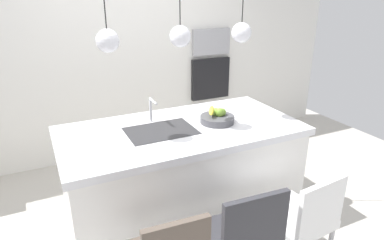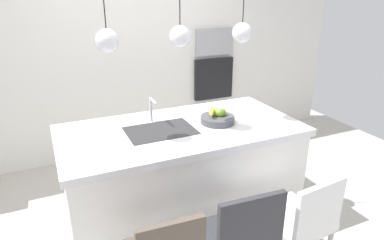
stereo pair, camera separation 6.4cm
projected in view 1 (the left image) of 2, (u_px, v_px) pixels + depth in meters
floor at (182, 217)px, 3.21m from camera, size 6.60×6.60×0.00m
back_wall at (126, 52)px, 4.14m from camera, size 6.00×0.10×2.60m
kitchen_island at (182, 174)px, 3.05m from camera, size 2.03×1.02×0.92m
sink_basin at (161, 131)px, 2.81m from camera, size 0.56×0.40×0.02m
faucet at (151, 107)px, 2.94m from camera, size 0.02×0.17×0.22m
fruit_bowl at (217, 118)px, 2.98m from camera, size 0.30×0.30×0.14m
microwave at (211, 42)px, 4.51m from camera, size 0.54×0.08×0.34m
oven at (210, 78)px, 4.69m from camera, size 0.56×0.08×0.56m
chair_middle at (243, 234)px, 2.24m from camera, size 0.49×0.45×0.87m
chair_far at (301, 217)px, 2.44m from camera, size 0.49×0.51×0.84m
pendant_light_left at (108, 40)px, 2.39m from camera, size 0.17×0.17×0.77m
pendant_light_center at (180, 36)px, 2.61m from camera, size 0.17×0.17×0.77m
pendant_light_right at (241, 32)px, 2.84m from camera, size 0.17×0.17×0.77m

